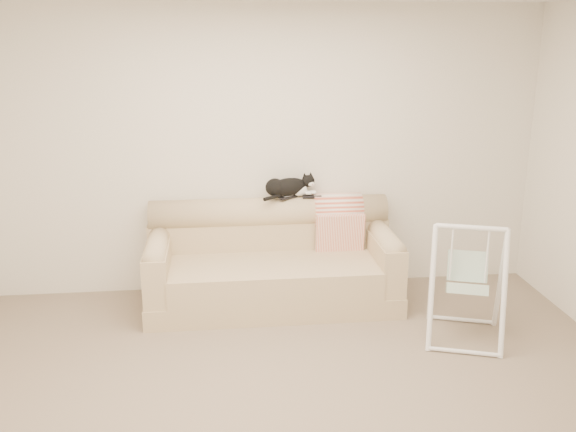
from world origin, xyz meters
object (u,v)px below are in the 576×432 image
object	(u,v)px
remote_b	(312,197)
baby_swing	(467,282)
sofa	(272,264)
remote_a	(288,197)
tuxedo_cat	(289,187)

from	to	relation	value
remote_b	baby_swing	xyz separation A→B (m)	(1.06, -1.11, -0.44)
sofa	baby_swing	world-z (taller)	baby_swing
remote_b	sofa	bearing A→B (deg)	-150.67
remote_a	tuxedo_cat	world-z (taller)	tuxedo_cat
sofa	remote_b	bearing A→B (deg)	29.33
remote_b	baby_swing	world-z (taller)	baby_swing
sofa	baby_swing	bearing A→B (deg)	-31.40
sofa	remote_a	xyz separation A→B (m)	(0.17, 0.22, 0.56)
remote_a	remote_b	bearing A→B (deg)	0.31
tuxedo_cat	remote_b	bearing A→B (deg)	-4.22
sofa	remote_a	world-z (taller)	remote_a
remote_a	baby_swing	xyz separation A→B (m)	(1.28, -1.10, -0.44)
remote_a	remote_b	world-z (taller)	remote_a
remote_b	tuxedo_cat	distance (m)	0.23
remote_a	sofa	bearing A→B (deg)	-128.01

